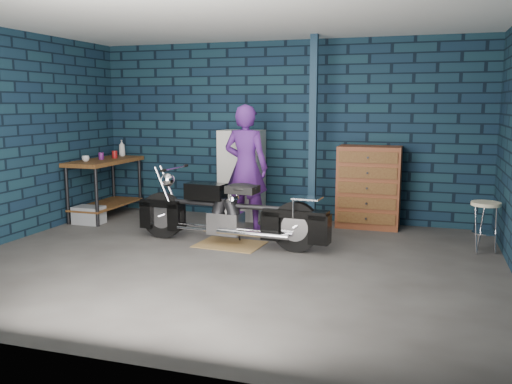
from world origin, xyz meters
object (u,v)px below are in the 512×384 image
(storage_bin, at_px, (89,215))
(tool_chest, at_px, (369,187))
(motorcycle, at_px, (230,207))
(workbench, at_px, (106,188))
(locker, at_px, (242,175))
(person, at_px, (246,167))
(shop_stool, at_px, (484,228))

(storage_bin, xyz_separation_m, tool_chest, (3.98, 1.02, 0.46))
(motorcycle, bearing_deg, workbench, 161.87)
(locker, bearing_deg, motorcycle, -76.37)
(storage_bin, distance_m, tool_chest, 4.13)
(workbench, distance_m, tool_chest, 4.03)
(person, height_order, storage_bin, person)
(locker, xyz_separation_m, tool_chest, (1.92, 0.00, -0.10))
(tool_chest, xyz_separation_m, shop_stool, (1.46, -0.98, -0.28))
(shop_stool, bearing_deg, tool_chest, 146.12)
(workbench, distance_m, storage_bin, 0.60)
(storage_bin, relative_size, tool_chest, 0.36)
(workbench, distance_m, motorcycle, 2.65)
(workbench, bearing_deg, tool_chest, 7.39)
(storage_bin, relative_size, locker, 0.30)
(storage_bin, height_order, tool_chest, tool_chest)
(workbench, relative_size, tool_chest, 1.20)
(person, xyz_separation_m, shop_stool, (3.12, -0.39, -0.57))
(motorcycle, bearing_deg, shop_stool, 14.71)
(workbench, height_order, tool_chest, tool_chest)
(workbench, bearing_deg, shop_stool, -4.87)
(person, relative_size, tool_chest, 1.50)
(tool_chest, bearing_deg, workbench, -172.61)
(motorcycle, height_order, person, person)
(storage_bin, xyz_separation_m, locker, (2.05, 1.02, 0.55))
(tool_chest, bearing_deg, locker, 180.00)
(locker, bearing_deg, storage_bin, -153.63)
(workbench, xyz_separation_m, shop_stool, (5.46, -0.47, -0.15))
(storage_bin, height_order, shop_stool, shop_stool)
(workbench, bearing_deg, storage_bin, -87.70)
(storage_bin, bearing_deg, person, 10.36)
(person, bearing_deg, storage_bin, 14.57)
(workbench, bearing_deg, locker, 14.05)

